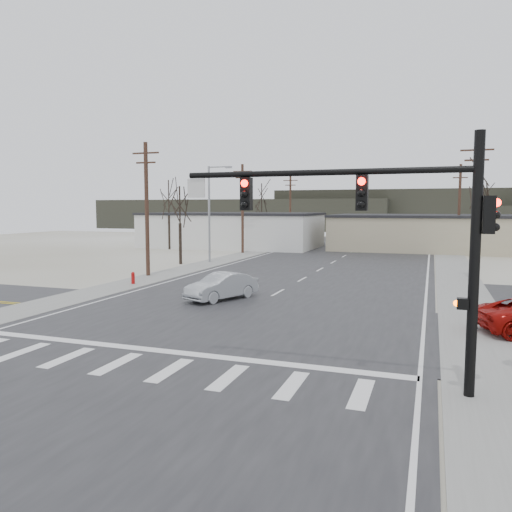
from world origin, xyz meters
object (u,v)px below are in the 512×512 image
at_px(sedan_crossing, 222,286).
at_px(car_far_a, 376,240).
at_px(fire_hydrant, 133,278).
at_px(car_far_b, 355,238).
at_px(traffic_signal_mast, 401,226).

xyz_separation_m(sedan_crossing, car_far_a, (4.13, 41.15, 0.12)).
height_order(fire_hydrant, car_far_b, car_far_b).
bearing_deg(car_far_a, car_far_b, -78.29).
xyz_separation_m(sedan_crossing, car_far_b, (0.39, 48.90, -0.09)).
relative_size(traffic_signal_mast, car_far_b, 2.35).
bearing_deg(car_far_b, traffic_signal_mast, -97.95).
distance_m(fire_hydrant, car_far_b, 46.49).
distance_m(traffic_signal_mast, car_far_a, 52.69).
bearing_deg(car_far_a, fire_hydrant, 58.42).
xyz_separation_m(fire_hydrant, car_far_b, (8.25, 45.75, 0.24)).
bearing_deg(sedan_crossing, car_far_b, 113.17).
relative_size(fire_hydrant, sedan_crossing, 0.19).
xyz_separation_m(traffic_signal_mast, car_far_a, (-6.10, 52.20, -3.77)).
distance_m(car_far_a, car_far_b, 8.61).
relative_size(sedan_crossing, car_far_b, 1.17).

